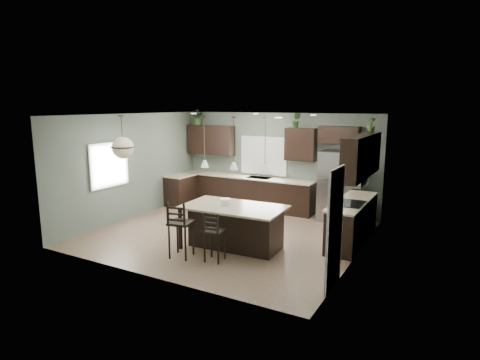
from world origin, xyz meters
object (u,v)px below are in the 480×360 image
kitchen_island (234,227)px  plant_back_left (199,117)px  bar_stool_left (181,229)px  refrigerator (338,186)px  bar_stool_center (215,236)px  serving_dish (225,202)px

kitchen_island → plant_back_left: size_ratio=4.44×
bar_stool_left → plant_back_left: bearing=109.7°
refrigerator → bar_stool_center: refrigerator is taller
bar_stool_center → refrigerator: bearing=65.3°
serving_dish → bar_stool_center: bearing=-73.6°
refrigerator → bar_stool_left: size_ratio=1.58×
refrigerator → kitchen_island: size_ratio=0.86×
serving_dish → plant_back_left: 4.74m
kitchen_island → bar_stool_center: bearing=-90.2°
bar_stool_left → serving_dish: bearing=53.0°
kitchen_island → plant_back_left: 5.07m
kitchen_island → bar_stool_center: (0.04, -0.81, 0.04)m
serving_dish → refrigerator: bearing=64.0°
refrigerator → bar_stool_center: bearing=-108.2°
kitchen_island → serving_dish: size_ratio=8.92×
kitchen_island → serving_dish: 0.57m
refrigerator → plant_back_left: bearing=177.9°
serving_dish → bar_stool_left: size_ratio=0.20×
bar_stool_center → plant_back_left: (-3.21, 4.11, 2.14)m
refrigerator → kitchen_island: refrigerator is taller
bar_stool_left → bar_stool_center: size_ratio=1.17×
serving_dish → plant_back_left: (-2.97, 3.31, 1.65)m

